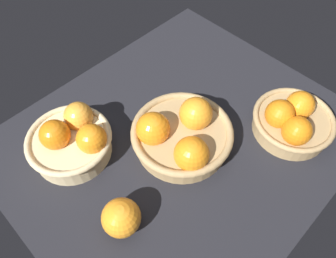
% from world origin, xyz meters
% --- Properties ---
extents(market_tray, '(0.84, 0.72, 0.03)m').
position_xyz_m(market_tray, '(0.00, 0.00, 0.01)').
color(market_tray, black).
rests_on(market_tray, ground).
extents(basket_center, '(0.25, 0.25, 0.11)m').
position_xyz_m(basket_center, '(0.01, 0.02, 0.07)').
color(basket_center, tan).
rests_on(basket_center, market_tray).
extents(basket_near_right, '(0.20, 0.20, 0.11)m').
position_xyz_m(basket_near_right, '(0.21, -0.15, 0.08)').
color(basket_near_right, '#D3BC8C').
rests_on(basket_near_right, market_tray).
extents(basket_far_left, '(0.20, 0.20, 0.10)m').
position_xyz_m(basket_far_left, '(-0.21, 0.18, 0.07)').
color(basket_far_left, tan).
rests_on(basket_far_left, market_tray).
extents(loose_orange_front_gap, '(0.08, 0.08, 0.08)m').
position_xyz_m(loose_orange_front_gap, '(0.25, 0.07, 0.07)').
color(loose_orange_front_gap, orange).
rests_on(loose_orange_front_gap, market_tray).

